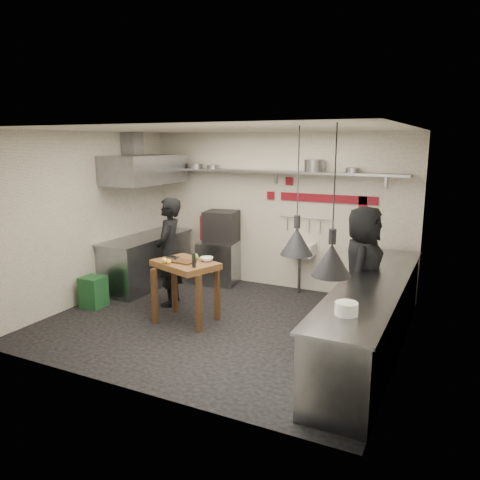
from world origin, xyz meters
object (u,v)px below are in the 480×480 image
at_px(oven_stand, 219,262).
at_px(green_bin, 93,292).
at_px(combi_oven, 221,227).
at_px(chef_right, 363,269).
at_px(prep_table, 186,292).
at_px(chef_left, 169,252).

relative_size(oven_stand, green_bin, 1.60).
xyz_separation_m(combi_oven, chef_right, (2.84, -1.10, -0.20)).
xyz_separation_m(green_bin, prep_table, (1.70, 0.12, 0.21)).
height_order(combi_oven, prep_table, combi_oven).
bearing_deg(green_bin, chef_left, 31.96).
distance_m(prep_table, chef_left, 0.94).
xyz_separation_m(combi_oven, prep_table, (0.45, -1.93, -0.63)).
bearing_deg(chef_left, prep_table, 34.92).
bearing_deg(green_bin, oven_stand, 59.60).
xyz_separation_m(oven_stand, prep_table, (0.50, -1.92, 0.06)).
xyz_separation_m(oven_stand, combi_oven, (0.05, 0.01, 0.69)).
bearing_deg(combi_oven, oven_stand, -178.78).
xyz_separation_m(combi_oven, chef_left, (-0.21, -1.40, -0.21)).
distance_m(oven_stand, prep_table, 1.99).
xyz_separation_m(prep_table, chef_right, (2.39, 0.83, 0.43)).
bearing_deg(chef_right, combi_oven, 67.54).
height_order(prep_table, chef_left, chef_left).
relative_size(green_bin, chef_left, 0.28).
bearing_deg(oven_stand, chef_right, -29.85).
relative_size(prep_table, chef_right, 0.52).
relative_size(combi_oven, chef_left, 0.33).
bearing_deg(prep_table, chef_right, 38.95).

